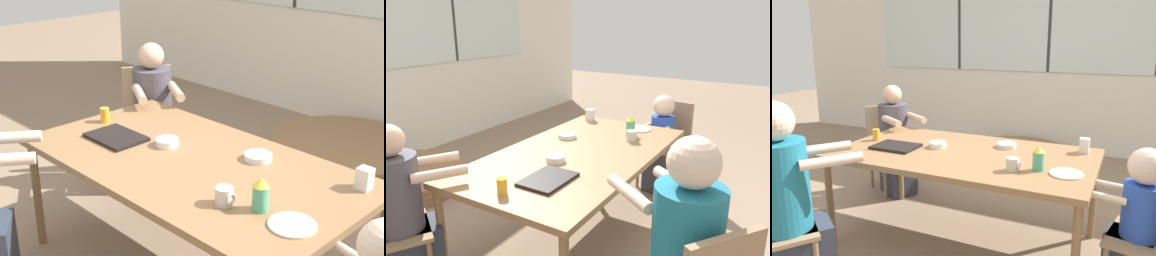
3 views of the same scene
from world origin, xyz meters
TOP-DOWN VIEW (x-y plane):
  - ground_plane at (0.00, 0.00)m, footprint 16.00×16.00m
  - dining_table at (0.00, 0.00)m, footprint 1.84×1.01m
  - chair_for_toddler at (1.31, -0.25)m, footprint 0.47×0.47m
  - person_man_blue_shirt at (-1.01, 0.59)m, footprint 0.58×0.50m
  - person_toddler at (1.16, -0.22)m, footprint 0.43×0.28m
  - food_tray_dark at (-0.51, -0.11)m, footprint 0.33×0.24m
  - coffee_mug at (0.44, -0.23)m, footprint 0.09×0.08m
  - sippy_cup at (0.58, -0.15)m, footprint 0.08×0.08m
  - juice_glass at (-0.78, 0.01)m, footprint 0.06×0.06m
  - milk_carton_small at (0.79, 0.35)m, footprint 0.07×0.07m
  - bowl_white_shallow at (-0.23, 0.03)m, footprint 0.13×0.13m
  - bowl_cereal at (0.24, 0.25)m, footprint 0.15×0.15m
  - plate_tortillas at (0.75, -0.16)m, footprint 0.20×0.20m
  - folded_table_stack at (-0.18, 1.98)m, footprint 1.25×1.25m

SIDE VIEW (x-z plane):
  - ground_plane at x=0.00m, z-range 0.00..0.00m
  - folded_table_stack at x=-0.18m, z-range 0.00..0.18m
  - person_toddler at x=1.16m, z-range -0.02..0.93m
  - person_man_blue_shirt at x=-1.01m, z-range -0.05..1.03m
  - chair_for_toddler at x=1.31m, z-range 0.08..0.93m
  - dining_table at x=0.00m, z-range 0.30..1.01m
  - plate_tortillas at x=0.75m, z-range 0.71..0.72m
  - food_tray_dark at x=-0.51m, z-range 0.71..0.73m
  - bowl_cereal at x=0.24m, z-range 0.71..0.74m
  - bowl_white_shallow at x=-0.23m, z-range 0.71..0.75m
  - coffee_mug at x=0.44m, z-range 0.71..0.79m
  - juice_glass at x=-0.78m, z-range 0.71..0.80m
  - milk_carton_small at x=0.79m, z-range 0.71..0.81m
  - sippy_cup at x=0.58m, z-range 0.71..0.86m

